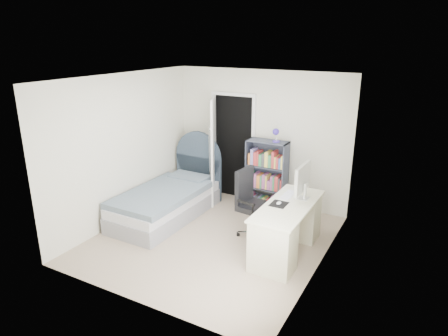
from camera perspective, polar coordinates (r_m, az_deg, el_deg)
The scene contains 8 objects.
room_shell at distance 5.93m, azimuth -1.86°, elevation 0.62°, with size 3.50×3.70×2.60m.
door at distance 7.60m, azimuth -0.50°, elevation 2.92°, with size 0.92×0.76×2.06m.
bed at distance 7.16m, azimuth -7.87°, elevation -4.44°, with size 1.05×2.18×1.34m.
nightstand at distance 8.12m, azimuth -4.87°, elevation -0.93°, with size 0.40×0.40×0.59m.
floor_lamp at distance 7.63m, azimuth -2.00°, elevation -0.44°, with size 0.21×0.21×1.47m.
bookcase at distance 7.25m, azimuth 6.14°, elevation -1.43°, with size 0.73×0.31×1.55m.
desk at distance 5.94m, azimuth 9.09°, elevation -8.22°, with size 0.63×1.58×1.29m.
office_chair at distance 6.31m, azimuth 3.89°, elevation -4.56°, with size 0.58×0.60×1.10m.
Camera 1 is at (2.88, -4.86, 3.04)m, focal length 32.00 mm.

